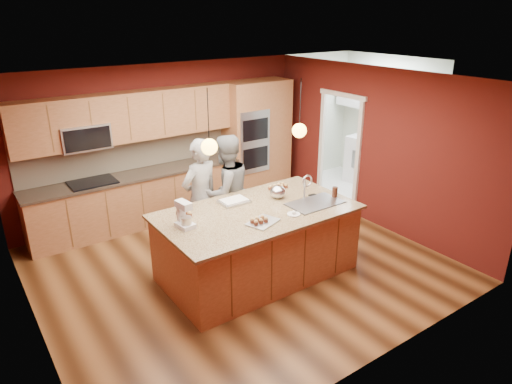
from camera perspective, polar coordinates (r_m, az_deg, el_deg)
floor at (r=6.87m, az=-2.03°, el=-9.10°), size 5.50×5.50×0.00m
ceiling at (r=5.96m, az=-2.38°, el=13.81°), size 5.50×5.50×0.00m
wall_back at (r=8.41m, az=-11.56°, el=6.31°), size 5.50×0.00×5.50m
wall_front at (r=4.58m, az=15.24°, el=-7.37°), size 5.50×0.00×5.50m
wall_left at (r=5.44m, az=-27.37°, el=-4.36°), size 0.00×5.00×5.00m
wall_right at (r=8.04m, az=14.56°, el=5.35°), size 0.00×5.00×5.00m
cabinet_run at (r=8.05m, az=-15.04°, el=2.59°), size 3.74×0.64×2.30m
oven_column at (r=9.07m, az=0.08°, el=6.56°), size 1.30×0.62×2.30m
doorway_trim at (r=8.62m, az=10.30°, el=4.71°), size 0.08×1.11×2.20m
laundry_room at (r=9.87m, az=15.83°, el=11.75°), size 2.60×2.70×2.70m
pendant_left at (r=5.51m, az=-5.85°, el=5.68°), size 0.20×0.20×0.80m
pendant_right at (r=6.29m, az=5.44°, el=7.70°), size 0.20×0.20×0.80m
island at (r=6.43m, az=0.28°, el=-6.23°), size 2.69×1.50×1.37m
person_left at (r=6.87m, az=-6.95°, el=-0.72°), size 0.75×0.59×1.83m
person_right at (r=7.08m, az=-3.76°, el=-0.01°), size 0.93×0.75×1.81m
stand_mixer at (r=5.75m, az=-8.95°, el=-3.00°), size 0.21×0.27×0.34m
sheet_cake at (r=6.45m, az=-2.77°, el=-1.14°), size 0.41×0.30×0.05m
cooling_rack at (r=5.84m, az=0.88°, el=-3.78°), size 0.48×0.41×0.02m
mixing_bowl at (r=6.59m, az=2.74°, el=0.02°), size 0.23×0.23×0.20m
plate at (r=6.09m, az=4.73°, el=-2.78°), size 0.18×0.18×0.01m
tumbler at (r=6.71m, az=9.82°, el=-0.03°), size 0.08×0.08×0.16m
phone at (r=6.76m, az=7.06°, el=-0.37°), size 0.12×0.07×0.01m
cupcakes_left at (r=6.12m, az=-9.01°, el=-2.60°), size 0.16×0.24×0.07m
cupcakes_rack at (r=5.80m, az=0.38°, el=-3.52°), size 0.23×0.15×0.07m
cupcakes_right at (r=6.95m, az=2.76°, el=0.67°), size 0.31×0.16×0.07m
washer at (r=9.81m, az=16.16°, el=3.17°), size 0.87×0.89×1.09m
dryer at (r=10.28m, az=13.38°, el=4.04°), size 0.72×0.74×1.01m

